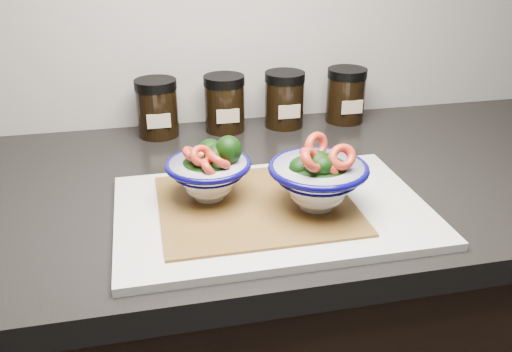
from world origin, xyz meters
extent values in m
cube|color=black|center=(0.00, 1.45, 0.88)|extent=(3.50, 0.60, 0.04)
cube|color=beige|center=(-0.05, 1.33, 0.91)|extent=(0.45, 0.30, 0.01)
cube|color=olive|center=(-0.07, 1.34, 0.91)|extent=(0.28, 0.24, 0.00)
cylinder|color=white|center=(-0.14, 1.37, 0.92)|extent=(0.04, 0.04, 0.01)
ellipsoid|color=white|center=(-0.14, 1.37, 0.93)|extent=(0.07, 0.07, 0.03)
torus|color=#07044F|center=(-0.14, 1.37, 0.97)|extent=(0.13, 0.13, 0.01)
torus|color=#07044F|center=(-0.14, 1.37, 0.96)|extent=(0.10, 0.10, 0.00)
ellipsoid|color=black|center=(-0.14, 1.37, 0.96)|extent=(0.09, 0.09, 0.04)
ellipsoid|color=black|center=(-0.13, 1.40, 0.98)|extent=(0.04, 0.04, 0.04)
cylinder|color=#477233|center=(-0.13, 1.40, 0.96)|extent=(0.01, 0.02, 0.03)
ellipsoid|color=black|center=(-0.12, 1.37, 0.98)|extent=(0.04, 0.04, 0.03)
cylinder|color=#477233|center=(-0.12, 1.37, 0.97)|extent=(0.01, 0.01, 0.03)
ellipsoid|color=black|center=(-0.11, 1.37, 0.99)|extent=(0.04, 0.04, 0.04)
cylinder|color=#477233|center=(-0.11, 1.37, 0.98)|extent=(0.01, 0.01, 0.03)
torus|color=#E3442A|center=(-0.11, 1.38, 0.99)|extent=(0.05, 0.05, 0.03)
torus|color=#E3442A|center=(-0.15, 1.36, 0.99)|extent=(0.04, 0.05, 0.04)
torus|color=#E3442A|center=(-0.14, 1.35, 0.98)|extent=(0.04, 0.05, 0.05)
torus|color=#E3442A|center=(-0.12, 1.35, 0.98)|extent=(0.05, 0.05, 0.04)
torus|color=#E3442A|center=(-0.16, 1.37, 0.98)|extent=(0.05, 0.05, 0.04)
cylinder|color=#CCBC8E|center=(-0.15, 1.39, 0.98)|extent=(0.02, 0.02, 0.01)
cylinder|color=white|center=(0.01, 1.31, 0.92)|extent=(0.05, 0.05, 0.01)
ellipsoid|color=white|center=(0.01, 1.31, 0.94)|extent=(0.08, 0.08, 0.04)
torus|color=#07044F|center=(0.01, 1.31, 0.98)|extent=(0.14, 0.14, 0.01)
torus|color=#07044F|center=(0.01, 1.31, 0.96)|extent=(0.12, 0.12, 0.00)
ellipsoid|color=black|center=(0.01, 1.31, 0.97)|extent=(0.10, 0.10, 0.05)
ellipsoid|color=black|center=(0.01, 1.30, 0.98)|extent=(0.04, 0.04, 0.05)
cylinder|color=#477233|center=(0.01, 1.30, 0.97)|extent=(0.01, 0.01, 0.03)
ellipsoid|color=black|center=(-0.01, 1.31, 0.98)|extent=(0.04, 0.04, 0.03)
cylinder|color=#477233|center=(-0.01, 1.31, 0.97)|extent=(0.01, 0.02, 0.03)
ellipsoid|color=black|center=(0.02, 1.31, 0.98)|extent=(0.03, 0.03, 0.04)
cylinder|color=#477233|center=(0.02, 1.31, 0.97)|extent=(0.01, 0.01, 0.02)
ellipsoid|color=black|center=(0.01, 1.29, 0.99)|extent=(0.03, 0.03, 0.03)
cylinder|color=#477233|center=(0.01, 1.29, 0.98)|extent=(0.02, 0.02, 0.02)
torus|color=#E3442A|center=(0.02, 1.34, 1.00)|extent=(0.06, 0.04, 0.06)
torus|color=#E3442A|center=(0.00, 1.32, 0.99)|extent=(0.05, 0.05, 0.05)
torus|color=#E3442A|center=(-0.01, 1.29, 1.00)|extent=(0.05, 0.06, 0.05)
torus|color=#E3442A|center=(0.01, 1.29, 0.98)|extent=(0.05, 0.05, 0.05)
torus|color=#E3442A|center=(0.04, 1.29, 1.00)|extent=(0.06, 0.05, 0.05)
cylinder|color=#CCBC8E|center=(-0.01, 1.30, 0.99)|extent=(0.02, 0.02, 0.01)
cylinder|color=black|center=(-0.19, 1.69, 0.95)|extent=(0.08, 0.08, 0.09)
cylinder|color=black|center=(-0.19, 1.69, 1.00)|extent=(0.08, 0.08, 0.02)
cube|color=#C6B793|center=(-0.19, 1.65, 0.94)|extent=(0.04, 0.00, 0.03)
cylinder|color=black|center=(-0.06, 1.69, 0.95)|extent=(0.08, 0.08, 0.09)
cylinder|color=black|center=(-0.06, 1.69, 1.00)|extent=(0.08, 0.08, 0.02)
cube|color=#C6B793|center=(-0.06, 1.65, 0.94)|extent=(0.05, 0.00, 0.03)
cylinder|color=black|center=(0.07, 1.69, 0.95)|extent=(0.08, 0.08, 0.09)
cylinder|color=black|center=(0.07, 1.69, 1.00)|extent=(0.08, 0.08, 0.02)
cube|color=#C6B793|center=(0.07, 1.65, 0.94)|extent=(0.04, 0.00, 0.03)
cylinder|color=black|center=(0.20, 1.69, 0.95)|extent=(0.08, 0.08, 0.09)
cylinder|color=black|center=(0.20, 1.69, 1.00)|extent=(0.08, 0.08, 0.02)
cube|color=#C6B793|center=(0.20, 1.65, 0.94)|extent=(0.04, 0.00, 0.03)
camera|label=1|loc=(-0.22, 0.66, 1.29)|focal=38.00mm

